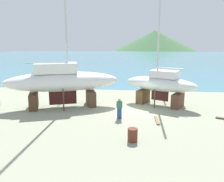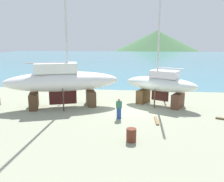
{
  "view_description": "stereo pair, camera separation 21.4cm",
  "coord_description": "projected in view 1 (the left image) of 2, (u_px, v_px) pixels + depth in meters",
  "views": [
    {
      "loc": [
        0.41,
        -20.42,
        6.08
      ],
      "look_at": [
        -2.02,
        1.35,
        1.4
      ],
      "focal_mm": 38.84,
      "sensor_mm": 36.0,
      "label": 1
    },
    {
      "loc": [
        0.63,
        -20.39,
        6.08
      ],
      "look_at": [
        -2.02,
        1.35,
        1.4
      ],
      "focal_mm": 38.84,
      "sensor_mm": 36.0,
      "label": 2
    }
  ],
  "objects": [
    {
      "name": "sailboat_mid_port",
      "position": [
        62.0,
        81.0,
        21.88
      ],
      "size": [
        10.64,
        6.05,
        17.75
      ],
      "rotation": [
        0.0,
        0.0,
        0.34
      ],
      "color": "brown",
      "rests_on": "ground"
    },
    {
      "name": "timber_plank_far",
      "position": [
        157.0,
        120.0,
        18.36
      ],
      "size": [
        0.3,
        1.83,
        0.11
      ],
      "primitive_type": "cube",
      "rotation": [
        0.0,
        0.0,
        1.62
      ],
      "color": "olive",
      "rests_on": "ground"
    },
    {
      "name": "sailboat_small_center",
      "position": [
        161.0,
        84.0,
        22.57
      ],
      "size": [
        7.2,
        5.07,
        10.66
      ],
      "rotation": [
        0.0,
        0.0,
        2.69
      ],
      "color": "brown",
      "rests_on": "ground"
    },
    {
      "name": "headland_hill",
      "position": [
        154.0,
        48.0,
        174.93
      ],
      "size": [
        101.89,
        101.89,
        24.85
      ],
      "primitive_type": "cone",
      "color": "#416B41",
      "rests_on": "ground"
    },
    {
      "name": "worker",
      "position": [
        119.0,
        108.0,
        18.79
      ],
      "size": [
        0.48,
        0.32,
        1.64
      ],
      "rotation": [
        0.0,
        0.0,
        4.91
      ],
      "color": "#294895",
      "rests_on": "ground"
    },
    {
      "name": "ground_plane",
      "position": [
        133.0,
        117.0,
        19.38
      ],
      "size": [
        41.6,
        41.6,
        0.0
      ],
      "primitive_type": "plane",
      "color": "gray"
    },
    {
      "name": "sea_water",
      "position": [
        138.0,
        59.0,
        76.75
      ],
      "size": [
        128.74,
        97.25,
        0.01
      ],
      "primitive_type": "cube",
      "color": "teal",
      "rests_on": "ground"
    },
    {
      "name": "barrel_by_slipway",
      "position": [
        133.0,
        135.0,
        14.66
      ],
      "size": [
        0.73,
        0.73,
        0.81
      ],
      "primitive_type": "cylinder",
      "rotation": [
        0.0,
        0.0,
        1.33
      ],
      "color": "brown",
      "rests_on": "ground"
    }
  ]
}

